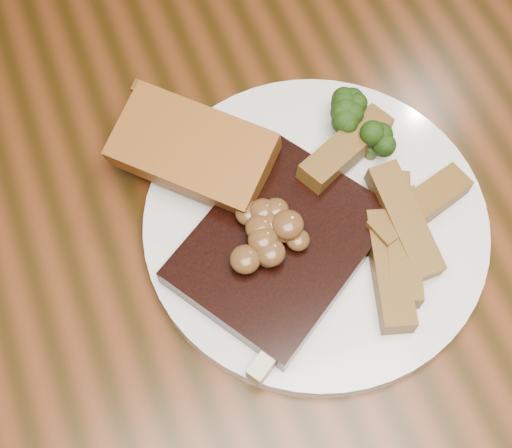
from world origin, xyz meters
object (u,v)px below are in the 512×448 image
Objects in this scene: plate at (315,225)px; potato_wedges at (390,210)px; steak at (280,246)px; dining_table at (251,279)px; garlic_bread at (195,163)px.

plate is 2.27× the size of potato_wedges.
steak is (-0.04, -0.01, 0.02)m from plate.
dining_table is 0.14m from garlic_bread.
garlic_bread is at bearing 132.86° from plate.
garlic_bread reaches higher than dining_table.
steak is at bearing 178.26° from potato_wedges.
plate is at bearing -12.55° from dining_table.
steak is 0.09m from potato_wedges.
plate is at bearing 163.56° from potato_wedges.
potato_wedges reaches higher than plate.
potato_wedges is at bearing -16.44° from plate.
potato_wedges is at bearing -14.58° from dining_table.
steak is 1.25× the size of garlic_bread.
garlic_bread is 1.01× the size of potato_wedges.
plate is 2.25× the size of garlic_bread.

